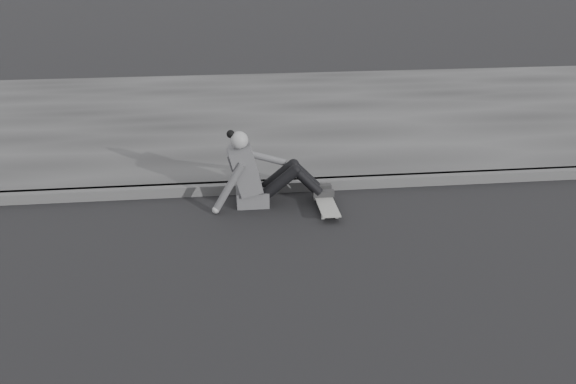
# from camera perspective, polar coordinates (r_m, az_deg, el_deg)

# --- Properties ---
(ground) EXTENTS (80.00, 80.00, 0.00)m
(ground) POSITION_cam_1_polar(r_m,az_deg,el_deg) (5.49, 8.36, -9.82)
(ground) COLOR black
(ground) RESTS_ON ground
(curb) EXTENTS (24.00, 0.16, 0.12)m
(curb) POSITION_cam_1_polar(r_m,az_deg,el_deg) (7.71, 3.59, 0.75)
(curb) COLOR #454545
(curb) RESTS_ON ground
(sidewalk) EXTENTS (24.00, 6.00, 0.12)m
(sidewalk) POSITION_cam_1_polar(r_m,az_deg,el_deg) (10.54, 0.69, 6.81)
(sidewalk) COLOR #343434
(sidewalk) RESTS_ON ground
(skateboard) EXTENTS (0.20, 0.78, 0.09)m
(skateboard) POSITION_cam_1_polar(r_m,az_deg,el_deg) (7.14, 3.37, -1.01)
(skateboard) COLOR #A8A8A3
(skateboard) RESTS_ON ground
(seated_woman) EXTENTS (1.38, 0.46, 0.88)m
(seated_woman) POSITION_cam_1_polar(r_m,az_deg,el_deg) (7.17, -2.71, 1.61)
(seated_woman) COLOR #4A4A4C
(seated_woman) RESTS_ON ground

